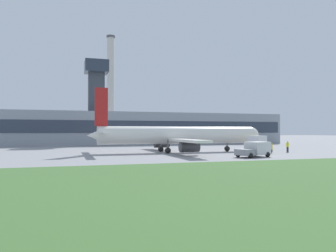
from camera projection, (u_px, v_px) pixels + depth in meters
ground_plane at (177, 152)px, 54.41m from camera, size 400.00×400.00×0.00m
terminal_building at (133, 127)px, 87.51m from camera, size 82.41×12.29×21.77m
smokestack_left at (111, 88)px, 111.45m from camera, size 2.87×2.87×36.19m
airplane at (177, 136)px, 53.77m from camera, size 29.61×26.39×10.19m
pushback_tug at (261, 146)px, 59.80m from camera, size 3.92×2.54×1.89m
baggage_truck at (259, 145)px, 51.62m from camera, size 4.58×3.66×2.79m
fuel_truck at (255, 149)px, 44.20m from camera, size 5.35×3.80×2.04m
ground_crew_person at (288, 147)px, 54.21m from camera, size 0.48×0.48×1.85m
traffic_cone_near_nose at (265, 151)px, 52.67m from camera, size 0.53×0.53×0.58m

